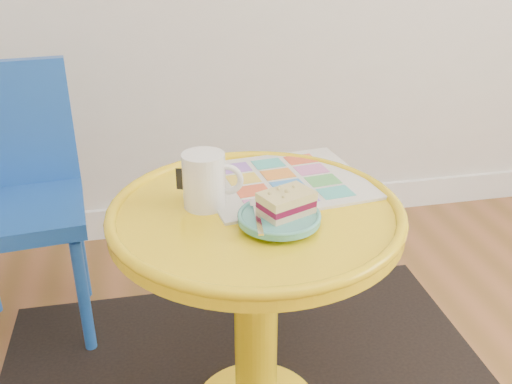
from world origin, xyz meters
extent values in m
cube|color=white|center=(0.00, 1.99, 0.06)|extent=(4.00, 0.02, 0.12)
cylinder|color=yellow|center=(-0.14, 1.02, 0.29)|extent=(0.10, 0.10, 0.52)
cylinder|color=yellow|center=(-0.14, 1.02, 0.56)|extent=(0.61, 0.61, 0.03)
cylinder|color=blue|center=(-0.55, 1.35, 0.18)|extent=(0.03, 0.03, 0.36)
cylinder|color=blue|center=(-0.58, 1.62, 0.18)|extent=(0.03, 0.03, 0.36)
cube|color=blue|center=(-0.70, 1.47, 0.40)|extent=(0.37, 0.37, 0.04)
cube|color=blue|center=(-0.72, 1.62, 0.59)|extent=(0.34, 0.07, 0.36)
cube|color=silver|center=(-0.06, 1.13, 0.58)|extent=(0.39, 0.34, 0.01)
cylinder|color=white|center=(-0.24, 1.06, 0.63)|extent=(0.09, 0.09, 0.12)
torus|color=white|center=(-0.20, 1.04, 0.64)|extent=(0.07, 0.04, 0.07)
cylinder|color=#D1B78C|center=(-0.24, 1.06, 0.68)|extent=(0.08, 0.08, 0.01)
cylinder|color=#50AA9F|center=(-0.11, 0.94, 0.58)|extent=(0.06, 0.06, 0.01)
cylinder|color=#50AA9F|center=(-0.11, 0.94, 0.59)|extent=(0.16, 0.16, 0.01)
cube|color=#D3BC8C|center=(-0.10, 0.94, 0.61)|extent=(0.12, 0.10, 0.01)
cube|color=maroon|center=(-0.10, 0.94, 0.62)|extent=(0.12, 0.10, 0.01)
cube|color=#EADB8C|center=(-0.10, 0.94, 0.63)|extent=(0.12, 0.10, 0.02)
cube|color=silver|center=(-0.16, 0.92, 0.60)|extent=(0.02, 0.12, 0.00)
cube|color=silver|center=(-0.15, 0.99, 0.60)|extent=(0.02, 0.03, 0.00)
camera|label=1|loc=(-0.36, 0.00, 1.11)|focal=40.00mm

